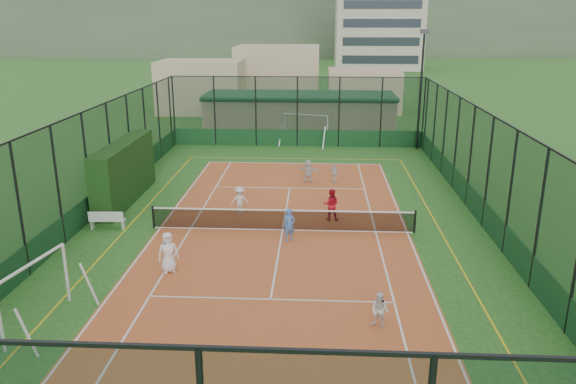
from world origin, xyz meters
name	(u,v)px	position (x,y,z in m)	size (l,w,h in m)	color
ground	(283,230)	(0.00, 0.00, 0.00)	(300.00, 300.00, 0.00)	#205A1E
court_slab	(283,230)	(0.00, 0.00, 0.01)	(11.17, 23.97, 0.01)	#BD572A
tennis_net	(282,219)	(0.00, 0.00, 0.53)	(11.67, 0.12, 1.06)	black
perimeter_fence	(282,176)	(0.00, 0.00, 2.50)	(18.12, 34.12, 5.00)	black
floodlight_ne	(420,91)	(8.60, 16.60, 4.12)	(0.60, 0.26, 8.25)	black
clubhouse	(300,113)	(0.00, 22.00, 1.57)	(15.20, 7.20, 3.15)	tan
distant_hills	(314,48)	(0.00, 150.00, 0.00)	(200.00, 60.00, 24.00)	#384C33
hedge_left	(124,172)	(-8.30, 3.82, 1.52)	(1.04, 6.94, 3.04)	black
white_bench	(107,219)	(-7.80, -0.22, 0.44)	(1.56, 0.43, 0.88)	white
futsal_goal_near	(36,294)	(-6.98, -8.34, 1.02)	(0.92, 3.15, 2.04)	white
futsal_goal_far	(305,130)	(0.59, 17.51, 1.10)	(3.42, 0.99, 2.21)	white
child_near_left	(168,252)	(-3.94, -4.45, 0.78)	(0.75, 0.49, 1.54)	white
child_near_mid	(289,225)	(0.37, -1.20, 0.71)	(0.51, 0.34, 1.41)	#4676C7
child_near_right	(380,311)	(3.45, -8.01, 0.59)	(0.57, 0.44, 1.16)	white
child_far_left	(240,200)	(-2.18, 2.08, 0.68)	(0.87, 0.50, 1.35)	silver
child_far_right	(335,173)	(2.50, 7.56, 0.59)	(0.68, 0.28, 1.16)	silver
child_far_back	(308,171)	(0.99, 7.64, 0.66)	(1.21, 0.39, 1.30)	silver
coach	(331,204)	(2.17, 1.45, 0.76)	(0.73, 0.57, 1.51)	red
tennis_balls	(280,221)	(-0.18, 1.09, 0.04)	(6.24, 0.88, 0.07)	#CCE033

